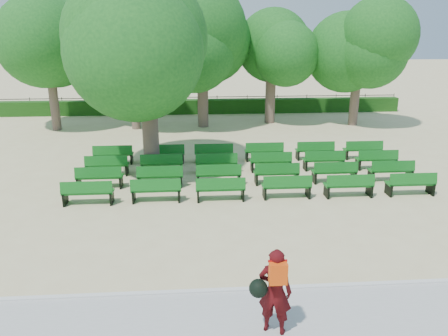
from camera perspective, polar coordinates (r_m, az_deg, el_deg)
The scene contains 9 objects.
ground at distance 15.27m, azimuth -1.51°, elevation -2.79°, with size 120.00×120.00×0.00m, color #D0BF8A.
paving at distance 8.75m, azimuth 0.95°, elevation -20.06°, with size 30.00×2.20×0.06m, color #B1B0AD.
curb at distance 9.67m, azimuth 0.32°, elevation -15.77°, with size 30.00×0.12×0.10m, color silver.
hedge at distance 28.70m, azimuth -2.86°, elevation 8.03°, with size 26.00×0.70×0.90m, color #1A4A13.
fence at distance 29.18m, azimuth -2.87°, elevation 7.29°, with size 26.00×0.10×1.02m, color black, non-canonical shape.
tree_line at distance 24.87m, azimuth -2.61°, elevation 5.41°, with size 21.80×6.80×7.04m, color #1C641D, non-canonical shape.
bench_array at distance 16.43m, azimuth 2.87°, elevation -0.97°, with size 1.64×0.63×1.01m.
tree_among at distance 16.49m, azimuth -10.16°, elevation 15.17°, with size 5.13×5.13×7.02m.
person at distance 8.16m, azimuth 6.53°, elevation -15.59°, with size 0.84×0.61×1.68m.
Camera 1 is at (-0.64, -14.26, 5.43)m, focal length 35.00 mm.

